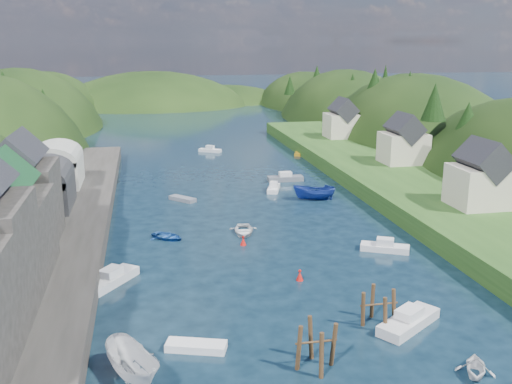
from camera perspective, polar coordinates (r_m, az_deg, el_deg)
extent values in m
plane|color=black|center=(92.74, -2.65, 1.02)|extent=(600.00, 600.00, 0.00)
ellipsoid|color=black|center=(163.13, -22.24, 2.93)|extent=(44.00, 75.56, 48.19)
ellipsoid|color=black|center=(203.65, -20.16, 5.76)|extent=(44.00, 75.56, 39.00)
ellipsoid|color=black|center=(131.70, 15.41, 0.90)|extent=(36.00, 75.56, 48.00)
ellipsoid|color=black|center=(170.20, 9.03, 4.53)|extent=(36.00, 75.56, 44.49)
ellipsoid|color=black|center=(209.38, 5.09, 6.98)|extent=(36.00, 75.56, 36.00)
ellipsoid|color=black|center=(211.55, -10.25, 5.87)|extent=(80.00, 60.00, 44.00)
ellipsoid|color=black|center=(223.92, -3.07, 6.05)|extent=(70.00, 56.00, 36.00)
cone|color=black|center=(128.27, -23.32, 7.62)|extent=(5.28, 5.28, 5.64)
cone|color=black|center=(136.59, -23.90, 9.57)|extent=(4.77, 4.77, 6.97)
cone|color=black|center=(141.39, -20.47, 8.52)|extent=(4.07, 4.07, 5.65)
cone|color=black|center=(159.98, -20.57, 9.63)|extent=(4.56, 4.56, 8.92)
cone|color=black|center=(169.11, -22.03, 9.02)|extent=(4.75, 4.75, 5.53)
cone|color=black|center=(180.58, -20.35, 9.79)|extent=(4.27, 4.27, 7.41)
cone|color=black|center=(95.29, 20.39, 6.52)|extent=(5.29, 5.29, 6.46)
cone|color=black|center=(98.45, 17.40, 8.59)|extent=(4.07, 4.07, 6.13)
cone|color=black|center=(111.54, 17.96, 7.02)|extent=(3.40, 3.40, 6.13)
cone|color=black|center=(125.18, 15.05, 9.53)|extent=(4.94, 4.94, 9.20)
cone|color=black|center=(129.88, 11.77, 10.40)|extent=(5.25, 5.25, 7.41)
cone|color=black|center=(141.49, 12.77, 10.65)|extent=(3.36, 3.36, 8.43)
cone|color=black|center=(154.31, 9.61, 10.34)|extent=(4.57, 4.57, 6.83)
cone|color=black|center=(169.34, 8.08, 10.34)|extent=(3.59, 3.59, 6.62)
cone|color=black|center=(176.99, 6.11, 11.44)|extent=(4.14, 4.14, 6.56)
cone|color=black|center=(184.28, 3.41, 10.63)|extent=(3.83, 3.83, 6.04)
cube|color=#2D2B28|center=(63.64, -20.31, -5.51)|extent=(12.00, 110.00, 2.00)
cube|color=#2D2B28|center=(55.19, -23.99, -4.02)|extent=(8.00, 9.00, 7.00)
cube|color=#2D2B28|center=(63.48, -22.35, -1.01)|extent=(7.00, 8.00, 8.00)
cube|color=black|center=(62.43, -22.79, 3.27)|extent=(5.15, 8.32, 5.15)
cube|color=#2D2D30|center=(75.39, -20.56, -0.03)|extent=(7.00, 9.00, 4.00)
cylinder|color=#2D2D30|center=(74.94, -20.70, 1.45)|extent=(7.00, 9.00, 7.00)
cube|color=#B2B2A8|center=(86.94, -19.37, 1.96)|extent=(7.00, 9.00, 4.00)
cylinder|color=#B2B2A8|center=(86.54, -19.48, 3.25)|extent=(7.00, 9.00, 7.00)
cube|color=#234719|center=(90.32, 14.22, 0.99)|extent=(16.00, 120.00, 2.40)
cube|color=beige|center=(75.18, 21.58, 0.54)|extent=(7.00, 6.00, 5.00)
cube|color=black|center=(74.49, 21.82, 3.03)|extent=(5.15, 6.24, 5.15)
cube|color=beige|center=(98.33, 14.50, 4.28)|extent=(7.00, 6.00, 5.00)
cube|color=black|center=(97.80, 14.63, 6.20)|extent=(5.15, 6.24, 5.15)
cube|color=beige|center=(122.54, 8.65, 6.59)|extent=(7.00, 6.00, 5.00)
cube|color=black|center=(122.12, 8.71, 8.14)|extent=(5.15, 6.24, 5.15)
cylinder|color=#382314|center=(41.64, 7.72, -15.21)|extent=(0.32, 0.32, 3.91)
cylinder|color=#382314|center=(42.32, 5.51, -14.61)|extent=(0.32, 0.32, 3.91)
cylinder|color=#382314|center=(40.98, 4.29, -15.65)|extent=(0.32, 0.32, 3.91)
cylinder|color=#382314|center=(40.27, 6.56, -16.30)|extent=(0.32, 0.32, 3.91)
cylinder|color=#382314|center=(40.98, 6.04, -14.67)|extent=(2.99, 0.16, 0.16)
cylinder|color=#382314|center=(48.16, 13.62, -11.36)|extent=(0.32, 0.32, 3.59)
cylinder|color=#382314|center=(48.73, 11.54, -10.91)|extent=(0.32, 0.32, 3.59)
cylinder|color=#382314|center=(47.18, 10.66, -11.76)|extent=(0.32, 0.32, 3.59)
cylinder|color=#382314|center=(46.58, 12.80, -12.25)|extent=(0.32, 0.32, 3.59)
cylinder|color=#382314|center=(47.39, 12.20, -10.91)|extent=(3.16, 0.16, 0.16)
cone|color=#B0120E|center=(55.11, 4.40, -8.36)|extent=(0.70, 0.70, 0.90)
sphere|color=#B0120E|center=(54.91, 4.41, -7.88)|extent=(0.30, 0.30, 0.30)
cone|color=#B0120E|center=(64.01, -1.28, -4.95)|extent=(0.70, 0.70, 0.90)
sphere|color=#B0120E|center=(63.84, -1.28, -4.53)|extent=(0.30, 0.30, 0.30)
cube|color=silver|center=(118.29, -4.61, 4.16)|extent=(4.76, 3.67, 0.65)
cube|color=silver|center=(118.16, -4.62, 4.49)|extent=(1.94, 1.74, 0.70)
cube|color=orange|center=(115.30, 4.24, 3.86)|extent=(2.47, 3.91, 0.52)
cube|color=#585D65|center=(93.32, 2.95, 1.34)|extent=(5.82, 2.03, 0.81)
cube|color=silver|center=(93.14, 2.96, 1.81)|extent=(2.05, 1.38, 0.70)
imported|color=navy|center=(82.17, 5.83, -0.12)|extent=(6.41, 3.55, 2.34)
cube|color=silver|center=(48.24, 15.01, -12.46)|extent=(6.43, 5.31, 0.89)
cube|color=silver|center=(47.87, 15.08, -11.57)|extent=(2.66, 2.47, 0.70)
imported|color=silver|center=(43.27, 21.14, -15.92)|extent=(4.00, 4.18, 1.70)
imported|color=silver|center=(67.87, -1.25, -3.88)|extent=(3.96, 5.11, 0.97)
cube|color=silver|center=(55.94, -14.26, -8.51)|extent=(5.22, 6.08, 0.85)
cube|color=silver|center=(55.62, -14.31, -7.74)|extent=(2.39, 2.55, 0.70)
imported|color=#1A4691|center=(66.85, -8.83, -4.41)|extent=(5.01, 4.95, 0.85)
imported|color=silver|center=(40.75, -12.20, -16.58)|extent=(4.80, 6.92, 2.50)
cube|color=silver|center=(63.91, 12.76, -5.48)|extent=(5.39, 3.85, 0.72)
cube|color=silver|center=(63.66, 12.80, -4.85)|extent=(2.16, 1.88, 0.70)
cube|color=silver|center=(43.87, -6.01, -15.10)|extent=(4.70, 2.78, 0.63)
cube|color=slate|center=(82.24, -7.36, -0.70)|extent=(3.86, 4.01, 0.59)
cube|color=silver|center=(87.16, 1.78, 0.33)|extent=(3.00, 4.99, 0.66)
cube|color=silver|center=(86.98, 1.78, 0.79)|extent=(1.57, 1.92, 0.70)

